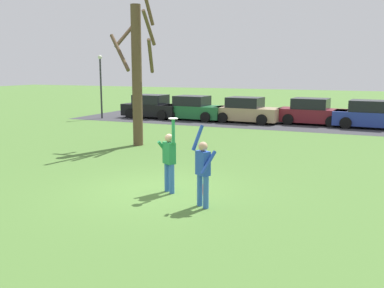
{
  "coord_description": "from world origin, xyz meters",
  "views": [
    {
      "loc": [
        5.65,
        -10.73,
        3.44
      ],
      "look_at": [
        1.02,
        0.01,
        1.41
      ],
      "focal_mm": 41.47,
      "sensor_mm": 36.0,
      "label": 1
    }
  ],
  "objects_px": {
    "parked_car_black": "(152,107)",
    "parked_car_green": "(193,109)",
    "parked_car_blue": "(371,115)",
    "bare_tree_tall": "(137,70)",
    "person_defender": "(203,169)",
    "lamppost_by_lot": "(101,80)",
    "person_catcher": "(169,158)",
    "frisbee_disc": "(173,118)",
    "parked_car_tan": "(246,111)",
    "field_cone_orange": "(204,188)",
    "parked_car_maroon": "(312,112)"
  },
  "relations": [
    {
      "from": "parked_car_green",
      "to": "person_defender",
      "type": "bearing_deg",
      "value": -62.78
    },
    {
      "from": "bare_tree_tall",
      "to": "parked_car_tan",
      "type": "bearing_deg",
      "value": 78.35
    },
    {
      "from": "parked_car_green",
      "to": "field_cone_orange",
      "type": "relative_size",
      "value": 13.12
    },
    {
      "from": "bare_tree_tall",
      "to": "frisbee_disc",
      "type": "bearing_deg",
      "value": -53.03
    },
    {
      "from": "parked_car_black",
      "to": "parked_car_tan",
      "type": "height_order",
      "value": "same"
    },
    {
      "from": "parked_car_black",
      "to": "lamppost_by_lot",
      "type": "bearing_deg",
      "value": -147.39
    },
    {
      "from": "parked_car_green",
      "to": "parked_car_tan",
      "type": "distance_m",
      "value": 3.63
    },
    {
      "from": "parked_car_black",
      "to": "parked_car_green",
      "type": "relative_size",
      "value": 1.0
    },
    {
      "from": "frisbee_disc",
      "to": "lamppost_by_lot",
      "type": "distance_m",
      "value": 19.27
    },
    {
      "from": "person_defender",
      "to": "parked_car_tan",
      "type": "height_order",
      "value": "person_defender"
    },
    {
      "from": "lamppost_by_lot",
      "to": "field_cone_orange",
      "type": "height_order",
      "value": "lamppost_by_lot"
    },
    {
      "from": "parked_car_maroon",
      "to": "parked_car_tan",
      "type": "bearing_deg",
      "value": -167.01
    },
    {
      "from": "lamppost_by_lot",
      "to": "field_cone_orange",
      "type": "xyz_separation_m",
      "value": [
        13.23,
        -14.3,
        -2.43
      ]
    },
    {
      "from": "parked_car_black",
      "to": "bare_tree_tall",
      "type": "distance_m",
      "value": 11.28
    },
    {
      "from": "person_catcher",
      "to": "parked_car_maroon",
      "type": "xyz_separation_m",
      "value": [
        1.37,
        16.94,
        -0.25
      ]
    },
    {
      "from": "parked_car_blue",
      "to": "bare_tree_tall",
      "type": "height_order",
      "value": "bare_tree_tall"
    },
    {
      "from": "parked_car_tan",
      "to": "bare_tree_tall",
      "type": "relative_size",
      "value": 0.58
    },
    {
      "from": "parked_car_green",
      "to": "parked_car_blue",
      "type": "relative_size",
      "value": 1.0
    },
    {
      "from": "bare_tree_tall",
      "to": "lamppost_by_lot",
      "type": "relative_size",
      "value": 1.71
    },
    {
      "from": "lamppost_by_lot",
      "to": "person_catcher",
      "type": "bearing_deg",
      "value": -49.78
    },
    {
      "from": "parked_car_black",
      "to": "parked_car_blue",
      "type": "distance_m",
      "value": 14.04
    },
    {
      "from": "parked_car_black",
      "to": "parked_car_blue",
      "type": "xyz_separation_m",
      "value": [
        14.03,
        0.27,
        0.0
      ]
    },
    {
      "from": "frisbee_disc",
      "to": "parked_car_black",
      "type": "relative_size",
      "value": 0.06
    },
    {
      "from": "frisbee_disc",
      "to": "lamppost_by_lot",
      "type": "bearing_deg",
      "value": 130.42
    },
    {
      "from": "parked_car_blue",
      "to": "person_defender",
      "type": "bearing_deg",
      "value": -97.66
    },
    {
      "from": "parked_car_blue",
      "to": "bare_tree_tall",
      "type": "relative_size",
      "value": 0.58
    },
    {
      "from": "frisbee_disc",
      "to": "parked_car_green",
      "type": "distance_m",
      "value": 17.62
    },
    {
      "from": "person_defender",
      "to": "field_cone_orange",
      "type": "bearing_deg",
      "value": -36.75
    },
    {
      "from": "person_defender",
      "to": "bare_tree_tall",
      "type": "bearing_deg",
      "value": -17.69
    },
    {
      "from": "parked_car_tan",
      "to": "field_cone_orange",
      "type": "height_order",
      "value": "parked_car_tan"
    },
    {
      "from": "parked_car_blue",
      "to": "lamppost_by_lot",
      "type": "relative_size",
      "value": 0.99
    },
    {
      "from": "bare_tree_tall",
      "to": "field_cone_orange",
      "type": "distance_m",
      "value": 8.81
    },
    {
      "from": "person_catcher",
      "to": "parked_car_green",
      "type": "height_order",
      "value": "person_catcher"
    },
    {
      "from": "frisbee_disc",
      "to": "bare_tree_tall",
      "type": "distance_m",
      "value": 8.13
    },
    {
      "from": "bare_tree_tall",
      "to": "field_cone_orange",
      "type": "height_order",
      "value": "bare_tree_tall"
    },
    {
      "from": "parked_car_blue",
      "to": "field_cone_orange",
      "type": "height_order",
      "value": "parked_car_blue"
    },
    {
      "from": "field_cone_orange",
      "to": "parked_car_black",
      "type": "bearing_deg",
      "value": 122.65
    },
    {
      "from": "field_cone_orange",
      "to": "frisbee_disc",
      "type": "bearing_deg",
      "value": -153.26
    },
    {
      "from": "person_defender",
      "to": "parked_car_green",
      "type": "relative_size",
      "value": 0.49
    },
    {
      "from": "parked_car_blue",
      "to": "field_cone_orange",
      "type": "xyz_separation_m",
      "value": [
        -3.8,
        -16.24,
        -0.57
      ]
    },
    {
      "from": "parked_car_green",
      "to": "parked_car_tan",
      "type": "xyz_separation_m",
      "value": [
        3.63,
        0.03,
        0.0
      ]
    },
    {
      "from": "frisbee_disc",
      "to": "parked_car_blue",
      "type": "bearing_deg",
      "value": 74.74
    },
    {
      "from": "parked_car_black",
      "to": "parked_car_blue",
      "type": "relative_size",
      "value": 1.0
    },
    {
      "from": "person_defender",
      "to": "bare_tree_tall",
      "type": "relative_size",
      "value": 0.28
    },
    {
      "from": "field_cone_orange",
      "to": "parked_car_maroon",
      "type": "bearing_deg",
      "value": 88.47
    },
    {
      "from": "person_catcher",
      "to": "parked_car_green",
      "type": "distance_m",
      "value": 17.39
    },
    {
      "from": "parked_car_maroon",
      "to": "bare_tree_tall",
      "type": "bearing_deg",
      "value": -116.09
    },
    {
      "from": "frisbee_disc",
      "to": "parked_car_maroon",
      "type": "bearing_deg",
      "value": 86.04
    },
    {
      "from": "parked_car_tan",
      "to": "parked_car_green",
      "type": "bearing_deg",
      "value": -176.21
    },
    {
      "from": "person_defender",
      "to": "parked_car_blue",
      "type": "relative_size",
      "value": 0.49
    }
  ]
}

